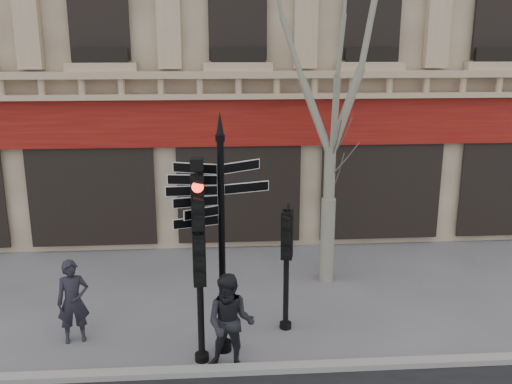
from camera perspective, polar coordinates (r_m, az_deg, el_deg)
The scene contains 8 objects.
ground at distance 11.83m, azimuth -0.58°, elevation -13.93°, with size 80.00×80.00×0.00m, color #59595D.
kerb at distance 10.60m, azimuth -0.09°, elevation -17.29°, with size 80.00×0.25×0.12m, color gray.
fingerpost at distance 10.09m, azimuth -3.52°, elevation -0.37°, with size 2.13×2.13×4.55m.
traffic_signal_main at distance 9.96m, azimuth -5.75°, elevation -4.52°, with size 0.44×0.33×3.81m.
traffic_signal_secondary at distance 11.31m, azimuth 3.08°, elevation -5.55°, with size 0.48×0.38×2.52m.
plane_tree at distance 13.11m, azimuth 7.81°, elevation 14.57°, with size 3.03×3.03×8.06m.
pedestrian_a at distance 11.73m, azimuth -17.82°, elevation -10.39°, with size 0.61×0.40×1.67m, color black.
pedestrian_b at distance 10.27m, azimuth -2.58°, elevation -12.98°, with size 0.88×0.68×1.81m, color black.
Camera 1 is at (-0.64, -10.34, 5.71)m, focal length 40.00 mm.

